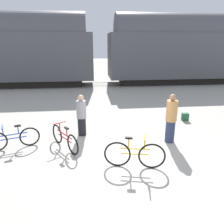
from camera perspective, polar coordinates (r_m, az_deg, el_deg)
The scene contains 10 objects.
ground_plane at distance 7.13m, azimuth 3.12°, elevation -10.48°, with size 80.00×80.00×0.00m, color #A8A399.
freight_train at distance 18.01m, azimuth -2.91°, elevation 16.37°, with size 25.55×3.18×5.54m.
rail_near at distance 17.62m, azimuth -2.62°, elevation 6.88°, with size 37.55×0.07×0.01m, color #4C4238.
rail_far at distance 19.03m, azimuth -2.90°, elevation 7.71°, with size 37.55×0.07×0.01m, color #4C4238.
bicycle_blue at distance 7.92m, azimuth -24.34°, elevation -6.33°, with size 1.60×0.58×0.82m.
bicycle_maroon at distance 7.40m, azimuth -12.30°, elevation -6.74°, with size 1.00×1.48×0.83m.
bicycle_yellow at distance 6.21m, azimuth 5.90°, elevation -10.98°, with size 1.69×0.49×0.95m.
person_in_tan at distance 7.77m, azimuth 15.17°, elevation -1.73°, with size 0.38×0.38×1.73m.
person_in_grey at distance 8.16m, azimuth -7.99°, elevation -0.92°, with size 0.36×0.36×1.56m.
backpack at distance 10.32m, azimuth 18.56°, elevation -1.20°, with size 0.28×0.20×0.34m.
Camera 1 is at (-1.05, -6.19, 3.40)m, focal length 35.00 mm.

